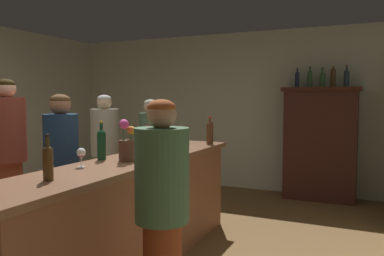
# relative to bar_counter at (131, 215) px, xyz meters

# --- Properties ---
(wall_back) EXTENTS (5.58, 0.12, 2.62)m
(wall_back) POSITION_rel_bar_counter_xyz_m (-0.53, 3.54, 0.81)
(wall_back) COLOR #B5B9A3
(wall_back) RESTS_ON ground
(bar_counter) EXTENTS (0.62, 3.18, 0.99)m
(bar_counter) POSITION_rel_bar_counter_xyz_m (0.00, 0.00, 0.00)
(bar_counter) COLOR brown
(bar_counter) RESTS_ON ground
(display_cabinet) EXTENTS (1.11, 0.44, 1.69)m
(display_cabinet) POSITION_rel_bar_counter_xyz_m (1.22, 3.23, 0.38)
(display_cabinet) COLOR #3B1C15
(display_cabinet) RESTS_ON ground
(wine_bottle_merlot) EXTENTS (0.07, 0.07, 0.30)m
(wine_bottle_merlot) POSITION_rel_bar_counter_xyz_m (0.01, -0.95, 0.62)
(wine_bottle_merlot) COLOR #473015
(wine_bottle_merlot) RESTS_ON bar_counter
(wine_bottle_rose) EXTENTS (0.06, 0.06, 0.27)m
(wine_bottle_rose) POSITION_rel_bar_counter_xyz_m (-0.11, 0.94, 0.61)
(wine_bottle_rose) COLOR #153323
(wine_bottle_rose) RESTS_ON bar_counter
(wine_bottle_malbec) EXTENTS (0.07, 0.07, 0.34)m
(wine_bottle_malbec) POSITION_rel_bar_counter_xyz_m (-0.21, -0.12, 0.64)
(wine_bottle_malbec) COLOR #123C1F
(wine_bottle_malbec) RESTS_ON bar_counter
(wine_bottle_riesling) EXTENTS (0.08, 0.08, 0.32)m
(wine_bottle_riesling) POSITION_rel_bar_counter_xyz_m (0.20, 1.35, 0.64)
(wine_bottle_riesling) COLOR #492915
(wine_bottle_riesling) RESTS_ON bar_counter
(wine_bottle_pinot) EXTENTS (0.08, 0.08, 0.29)m
(wine_bottle_pinot) POSITION_rel_bar_counter_xyz_m (0.07, 0.17, 0.62)
(wine_bottle_pinot) COLOR black
(wine_bottle_pinot) RESTS_ON bar_counter
(wine_glass_front) EXTENTS (0.08, 0.08, 0.16)m
(wine_glass_front) POSITION_rel_bar_counter_xyz_m (-0.09, 0.81, 0.61)
(wine_glass_front) COLOR white
(wine_glass_front) RESTS_ON bar_counter
(wine_glass_mid) EXTENTS (0.07, 0.07, 0.15)m
(wine_glass_mid) POSITION_rel_bar_counter_xyz_m (-0.13, -0.47, 0.60)
(wine_glass_mid) COLOR white
(wine_glass_mid) RESTS_ON bar_counter
(wine_glass_rear) EXTENTS (0.07, 0.07, 0.14)m
(wine_glass_rear) POSITION_rel_bar_counter_xyz_m (-0.08, 1.31, 0.59)
(wine_glass_rear) COLOR white
(wine_glass_rear) RESTS_ON bar_counter
(wine_glass_spare) EXTENTS (0.07, 0.07, 0.15)m
(wine_glass_spare) POSITION_rel_bar_counter_xyz_m (-0.11, 0.10, 0.60)
(wine_glass_spare) COLOR white
(wine_glass_spare) RESTS_ON bar_counter
(flower_arrangement) EXTENTS (0.14, 0.18, 0.36)m
(flower_arrangement) POSITION_rel_bar_counter_xyz_m (0.03, -0.08, 0.63)
(flower_arrangement) COLOR #4D3022
(flower_arrangement) RESTS_ON bar_counter
(cheese_plate) EXTENTS (0.19, 0.19, 0.01)m
(cheese_plate) POSITION_rel_bar_counter_xyz_m (0.21, 0.31, 0.50)
(cheese_plate) COLOR white
(cheese_plate) RESTS_ON bar_counter
(display_bottle_left) EXTENTS (0.07, 0.07, 0.31)m
(display_bottle_left) POSITION_rel_bar_counter_xyz_m (0.86, 3.23, 1.32)
(display_bottle_left) COLOR #1B233D
(display_bottle_left) RESTS_ON display_cabinet
(display_bottle_midleft) EXTENTS (0.08, 0.08, 0.31)m
(display_bottle_midleft) POSITION_rel_bar_counter_xyz_m (1.05, 3.23, 1.33)
(display_bottle_midleft) COLOR #2E522D
(display_bottle_midleft) RESTS_ON display_cabinet
(display_bottle_center) EXTENTS (0.08, 0.08, 0.29)m
(display_bottle_center) POSITION_rel_bar_counter_xyz_m (1.23, 3.23, 1.31)
(display_bottle_center) COLOR #2A5029
(display_bottle_center) RESTS_ON display_cabinet
(display_bottle_midright) EXTENTS (0.07, 0.07, 0.32)m
(display_bottle_midright) POSITION_rel_bar_counter_xyz_m (1.38, 3.23, 1.33)
(display_bottle_midright) COLOR #422A14
(display_bottle_midright) RESTS_ON display_cabinet
(display_bottle_right) EXTENTS (0.08, 0.08, 0.31)m
(display_bottle_right) POSITION_rel_bar_counter_xyz_m (1.56, 3.23, 1.32)
(display_bottle_right) COLOR #202F38
(display_bottle_right) RESTS_ON display_cabinet
(patron_tall) EXTENTS (0.37, 0.37, 1.72)m
(patron_tall) POSITION_rel_bar_counter_xyz_m (-1.54, 0.04, 0.44)
(patron_tall) COLOR brown
(patron_tall) RESTS_ON ground
(patron_near_entrance) EXTENTS (0.33, 0.33, 1.56)m
(patron_near_entrance) POSITION_rel_bar_counter_xyz_m (-0.81, 0.04, 0.37)
(patron_near_entrance) COLOR #2B3744
(patron_near_entrance) RESTS_ON ground
(patron_by_cabinet) EXTENTS (0.36, 0.36, 1.57)m
(patron_by_cabinet) POSITION_rel_bar_counter_xyz_m (-1.20, 1.22, 0.36)
(patron_by_cabinet) COLOR #303423
(patron_by_cabinet) RESTS_ON ground
(patron_in_navy) EXTENTS (0.32, 0.32, 1.51)m
(patron_in_navy) POSITION_rel_bar_counter_xyz_m (-0.83, 1.75, 0.33)
(patron_in_navy) COLOR brown
(patron_in_navy) RESTS_ON ground
(bartender) EXTENTS (0.34, 0.34, 1.52)m
(bartender) POSITION_rel_bar_counter_xyz_m (0.72, -0.74, 0.33)
(bartender) COLOR brown
(bartender) RESTS_ON ground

